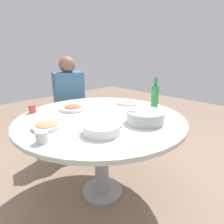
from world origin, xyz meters
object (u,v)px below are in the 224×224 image
object	(u,v)px
round_dining_table	(101,129)
dish_noodles	(128,102)
dish_shrimp	(47,126)
tea_cup_near	(32,109)
tea_cup_far	(42,137)
green_bottle	(155,96)
dish_tofu_braise	(73,108)
soup_bowl	(102,129)
diner_left	(69,94)
rice_bowl	(145,116)
stool_for_diner_left	(72,134)

from	to	relation	value
round_dining_table	dish_noodles	world-z (taller)	dish_noodles
dish_noodles	dish_shrimp	xyz separation A→B (m)	(-0.04, 0.89, 0.00)
dish_noodles	tea_cup_near	distance (m)	0.89
tea_cup_far	dish_noodles	bearing A→B (deg)	-77.36
dish_shrimp	green_bottle	world-z (taller)	green_bottle
dish_shrimp	green_bottle	size ratio (longest dim) A/B	0.71
dish_noodles	dish_tofu_braise	xyz separation A→B (m)	(0.20, 0.52, 0.00)
tea_cup_near	tea_cup_far	bearing A→B (deg)	161.91
soup_bowl	green_bottle	size ratio (longest dim) A/B	0.86
dish_tofu_braise	diner_left	xyz separation A→B (m)	(0.58, -0.33, -0.01)
rice_bowl	dish_tofu_braise	xyz separation A→B (m)	(0.64, 0.20, -0.03)
dish_noodles	tea_cup_far	bearing A→B (deg)	102.64
stool_for_diner_left	rice_bowl	bearing A→B (deg)	174.38
green_bottle	tea_cup_far	bearing A→B (deg)	87.22
dish_noodles	dish_shrimp	world-z (taller)	dish_shrimp
dish_tofu_braise	tea_cup_far	world-z (taller)	tea_cup_far
rice_bowl	stool_for_diner_left	bearing A→B (deg)	-5.62
tea_cup_far	round_dining_table	bearing A→B (deg)	-78.37
rice_bowl	tea_cup_near	world-z (taller)	rice_bowl
dish_tofu_braise	tea_cup_far	xyz separation A→B (m)	(-0.43, 0.49, 0.02)
dish_tofu_braise	tea_cup_near	world-z (taller)	tea_cup_near
soup_bowl	dish_shrimp	size ratio (longest dim) A/B	1.22
soup_bowl	rice_bowl	bearing A→B (deg)	-101.95
diner_left	tea_cup_far	bearing A→B (deg)	141.12
dish_tofu_braise	diner_left	distance (m)	0.67
dish_shrimp	tea_cup_far	size ratio (longest dim) A/B	2.79
diner_left	soup_bowl	bearing A→B (deg)	157.36
dish_tofu_braise	diner_left	bearing A→B (deg)	-29.14
dish_tofu_braise	dish_noodles	bearing A→B (deg)	-111.16
dish_shrimp	diner_left	world-z (taller)	diner_left
green_bottle	dish_noodles	bearing A→B (deg)	10.62
round_dining_table	tea_cup_far	xyz separation A→B (m)	(-0.11, 0.55, 0.14)
stool_for_diner_left	green_bottle	bearing A→B (deg)	-167.01
stool_for_diner_left	soup_bowl	bearing A→B (deg)	157.36
rice_bowl	stool_for_diner_left	xyz separation A→B (m)	(1.23, -0.12, -0.57)
green_bottle	tea_cup_near	size ratio (longest dim) A/B	4.13
rice_bowl	diner_left	bearing A→B (deg)	-5.62
rice_bowl	green_bottle	xyz separation A→B (m)	(0.17, -0.37, 0.07)
dish_shrimp	tea_cup_near	xyz separation A→B (m)	(0.42, -0.08, 0.02)
tea_cup_far	diner_left	size ratio (longest dim) A/B	0.09
soup_bowl	dish_shrimp	xyz separation A→B (m)	(0.33, 0.21, -0.01)
diner_left	dish_shrimp	bearing A→B (deg)	139.94
dish_tofu_braise	soup_bowl	bearing A→B (deg)	164.76
round_dining_table	tea_cup_far	bearing A→B (deg)	101.63
dish_tofu_braise	green_bottle	distance (m)	0.75
round_dining_table	soup_bowl	distance (m)	0.36
dish_tofu_braise	diner_left	size ratio (longest dim) A/B	0.30
round_dining_table	tea_cup_near	world-z (taller)	tea_cup_near
dish_noodles	round_dining_table	bearing A→B (deg)	103.83
dish_noodles	green_bottle	size ratio (longest dim) A/B	0.75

